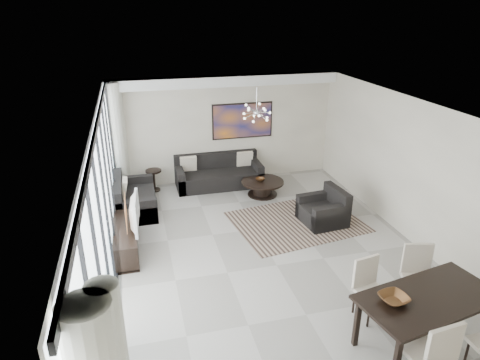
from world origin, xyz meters
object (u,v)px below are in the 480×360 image
object	(u,v)px
coffee_table	(262,187)
tv_console	(125,239)
television	(131,213)
dining_table	(429,302)
sofa_main	(219,175)

from	to	relation	value
coffee_table	tv_console	size ratio (longest dim) A/B	0.65
coffee_table	television	distance (m)	3.86
television	dining_table	xyz separation A→B (m)	(3.98, -3.69, -0.08)
coffee_table	television	world-z (taller)	television
coffee_table	tv_console	xyz separation A→B (m)	(-3.45, -1.92, 0.04)
tv_console	dining_table	distance (m)	5.56
coffee_table	sofa_main	distance (m)	1.33
dining_table	sofa_main	bearing A→B (deg)	104.24
sofa_main	television	xyz separation A→B (m)	(-2.33, -2.82, 0.54)
sofa_main	tv_console	bearing A→B (deg)	-131.39
coffee_table	sofa_main	bearing A→B (deg)	136.94
coffee_table	television	bearing A→B (deg)	-149.81
television	coffee_table	bearing A→B (deg)	-56.07
coffee_table	dining_table	size ratio (longest dim) A/B	0.51
coffee_table	sofa_main	world-z (taller)	sofa_main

